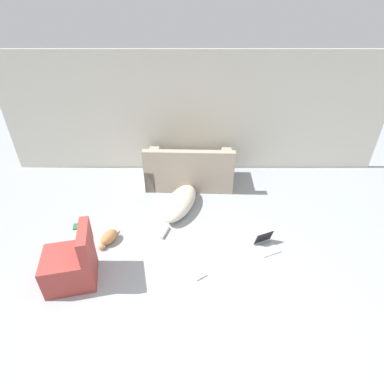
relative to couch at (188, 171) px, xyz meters
name	(u,v)px	position (x,y,z in m)	size (l,w,h in m)	color
ground_plane	(196,318)	(0.11, -3.09, -0.29)	(20.00, 20.00, 0.00)	#999EA3
wall_back	(194,114)	(0.11, 0.69, 0.93)	(7.77, 0.06, 2.42)	beige
couch	(188,171)	(0.00, 0.00, 0.00)	(1.72, 0.94, 0.88)	tan
dog	(180,201)	(-0.15, -0.86, -0.14)	(0.80, 1.56, 0.29)	beige
cat	(107,238)	(-1.25, -1.76, -0.20)	(0.32, 0.47, 0.18)	#BC7A47
laptop_open	(264,242)	(1.17, -1.86, -0.21)	(0.41, 0.41, 0.25)	#B7B7BC
book_cream	(198,274)	(0.14, -2.42, -0.27)	(0.22, 0.22, 0.02)	beige
book_green	(77,226)	(-1.84, -1.40, -0.27)	(0.20, 0.18, 0.02)	#2D663D
side_chair	(71,265)	(-1.52, -2.50, 0.00)	(0.75, 0.69, 0.83)	#993833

